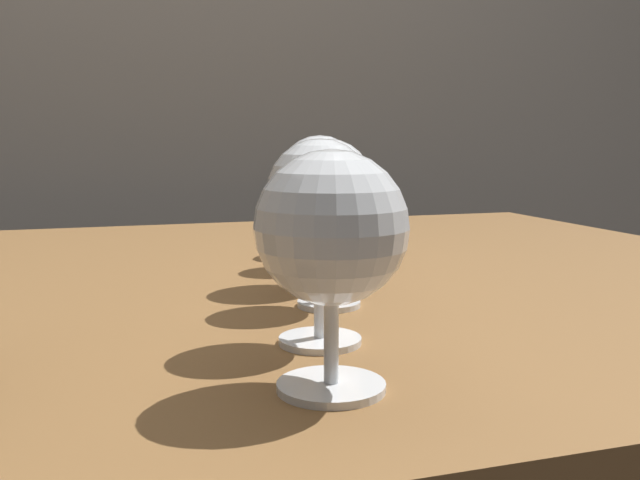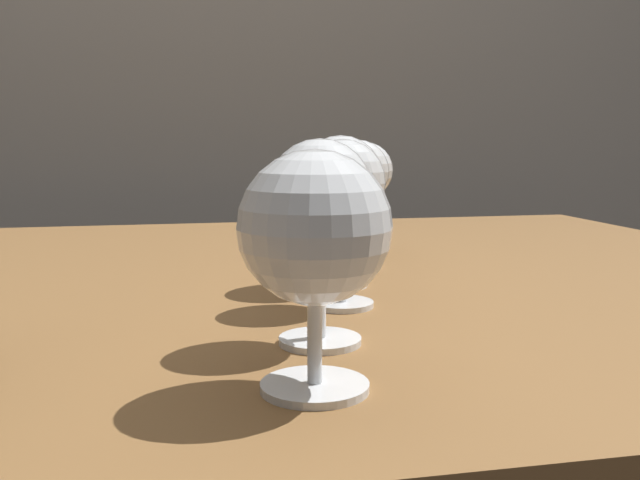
{
  "view_description": "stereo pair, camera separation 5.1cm",
  "coord_description": "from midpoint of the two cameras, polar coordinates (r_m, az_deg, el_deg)",
  "views": [
    {
      "loc": [
        -0.12,
        -0.77,
        0.91
      ],
      "look_at": [
        0.03,
        -0.28,
        0.83
      ],
      "focal_mm": 39.67,
      "sensor_mm": 36.0,
      "label": 1
    },
    {
      "loc": [
        -0.07,
        -0.78,
        0.91
      ],
      "look_at": [
        0.03,
        -0.28,
        0.83
      ],
      "focal_mm": 39.67,
      "sensor_mm": 36.0,
      "label": 2
    }
  ],
  "objects": [
    {
      "name": "dining_table",
      "position": [
        0.81,
        -10.04,
        -8.72
      ],
      "size": [
        1.37,
        0.99,
        0.76
      ],
      "color": "brown",
      "rests_on": "ground_plane"
    },
    {
      "name": "wine_glass_white",
      "position": [
        0.41,
        -2.62,
        0.76
      ],
      "size": [
        0.09,
        0.09,
        0.15
      ],
      "color": "white",
      "rests_on": "dining_table"
    },
    {
      "name": "wine_glass_merlot",
      "position": [
        0.51,
        -2.89,
        3.41
      ],
      "size": [
        0.08,
        0.08,
        0.15
      ],
      "color": "white",
      "rests_on": "dining_table"
    },
    {
      "name": "wine_glass_port",
      "position": [
        0.92,
        -0.58,
        5.33
      ],
      "size": [
        0.07,
        0.07,
        0.15
      ],
      "color": "white",
      "rests_on": "dining_table"
    },
    {
      "name": "wine_glass_cabernet",
      "position": [
        0.63,
        -1.61,
        4.3
      ],
      "size": [
        0.08,
        0.08,
        0.15
      ],
      "color": "white",
      "rests_on": "dining_table"
    },
    {
      "name": "wine_glass_amber",
      "position": [
        0.83,
        -0.99,
        5.29
      ],
      "size": [
        0.07,
        0.07,
        0.15
      ],
      "color": "white",
      "rests_on": "dining_table"
    },
    {
      "name": "wine_glass_chardonnay",
      "position": [
        0.71,
        -2.07,
        4.89
      ],
      "size": [
        0.09,
        0.09,
        0.15
      ],
      "color": "white",
      "rests_on": "dining_table"
    }
  ]
}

